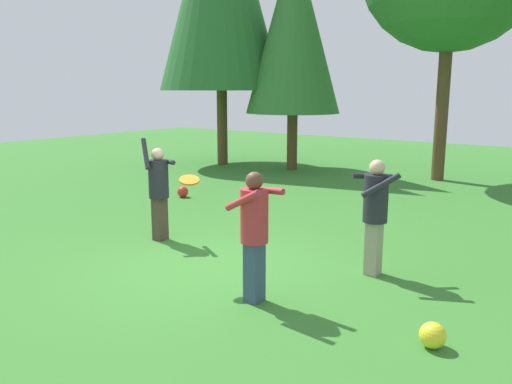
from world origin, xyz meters
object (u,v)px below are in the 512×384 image
(person_bystander, at_px, (375,208))
(person_thrower, at_px, (159,186))
(ball_yellow, at_px, (433,335))
(person_catcher, at_px, (254,226))
(tree_left, at_px, (294,27))
(ball_red, at_px, (183,192))
(frisbee, at_px, (189,180))

(person_bystander, bearing_deg, person_thrower, -30.97)
(ball_yellow, bearing_deg, person_catcher, -176.94)
(person_catcher, bearing_deg, person_bystander, -108.63)
(person_thrower, height_order, person_catcher, person_thrower)
(person_thrower, distance_m, tree_left, 9.19)
(person_catcher, bearing_deg, person_thrower, -16.39)
(person_bystander, distance_m, ball_red, 6.37)
(ball_yellow, bearing_deg, ball_red, 151.79)
(frisbee, xyz_separation_m, ball_yellow, (3.32, -0.00, -1.25))
(person_thrower, bearing_deg, frisbee, -0.00)
(person_thrower, height_order, ball_yellow, person_thrower)
(person_catcher, bearing_deg, ball_red, -32.48)
(person_bystander, xyz_separation_m, frisbee, (-1.96, -1.64, 0.42))
(ball_red, bearing_deg, person_thrower, -52.08)
(person_thrower, xyz_separation_m, person_bystander, (3.68, 0.58, 0.02))
(person_thrower, xyz_separation_m, frisbee, (1.73, -1.06, 0.43))
(person_bystander, xyz_separation_m, ball_yellow, (1.36, -1.64, -0.83))
(ball_red, bearing_deg, person_bystander, -20.95)
(person_catcher, relative_size, person_bystander, 0.99)
(person_bystander, height_order, ball_yellow, person_bystander)
(person_thrower, distance_m, frisbee, 2.07)
(person_bystander, bearing_deg, tree_left, -90.89)
(person_catcher, bearing_deg, frisbee, 0.00)
(person_bystander, relative_size, tree_left, 0.23)
(person_catcher, relative_size, ball_red, 6.13)
(frisbee, bearing_deg, ball_yellow, -0.01)
(ball_yellow, bearing_deg, tree_left, 129.17)
(person_catcher, distance_m, person_bystander, 1.92)
(frisbee, height_order, ball_yellow, frisbee)
(person_thrower, distance_m, ball_yellow, 5.22)
(frisbee, xyz_separation_m, tree_left, (-4.17, 9.20, 3.06))
(tree_left, bearing_deg, person_thrower, -73.29)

